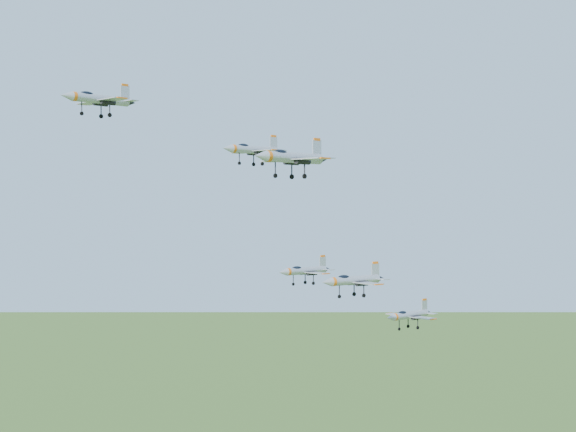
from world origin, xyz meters
TOP-DOWN VIEW (x-y plane):
  - jet_lead at (-16.10, 16.02)m, footprint 13.08×11.09m
  - jet_left_high at (3.31, 2.61)m, footprint 11.46×9.63m
  - jet_right_high at (-3.94, -21.00)m, footprint 12.12×10.24m
  - jet_left_low at (15.68, 7.71)m, footprint 11.21×9.39m
  - jet_right_low at (12.80, -10.14)m, footprint 11.76×9.76m
  - jet_trail at (32.56, 1.63)m, footprint 11.44×9.63m

SIDE VIEW (x-z plane):
  - jet_trail at x=32.56m, z-range 112.71..115.79m
  - jet_right_low at x=12.80m, z-range 120.41..123.55m
  - jet_left_low at x=15.68m, z-range 120.49..123.50m
  - jet_right_high at x=-3.94m, z-range 136.79..140.06m
  - jet_left_high at x=3.31m, z-range 139.52..142.59m
  - jet_lead at x=-16.10m, z-range 147.13..150.67m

